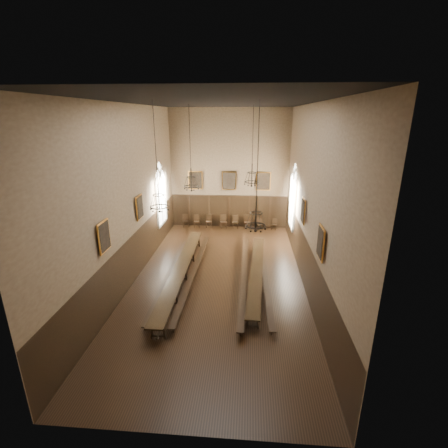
# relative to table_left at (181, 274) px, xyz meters

# --- Properties ---
(floor) EXTENTS (9.00, 18.00, 0.02)m
(floor) POSITION_rel_table_left_xyz_m (1.96, 0.21, -0.43)
(floor) COLOR black
(floor) RESTS_ON ground
(ceiling) EXTENTS (9.00, 18.00, 0.02)m
(ceiling) POSITION_rel_table_left_xyz_m (1.96, 0.21, 8.59)
(ceiling) COLOR black
(ceiling) RESTS_ON ground
(wall_back) EXTENTS (9.00, 0.02, 9.00)m
(wall_back) POSITION_rel_table_left_xyz_m (1.96, 9.22, 4.08)
(wall_back) COLOR #7E684E
(wall_back) RESTS_ON ground
(wall_front) EXTENTS (9.00, 0.02, 9.00)m
(wall_front) POSITION_rel_table_left_xyz_m (1.96, -8.80, 4.08)
(wall_front) COLOR #7E684E
(wall_front) RESTS_ON ground
(wall_left) EXTENTS (0.02, 18.00, 9.00)m
(wall_left) POSITION_rel_table_left_xyz_m (-2.55, 0.21, 4.08)
(wall_left) COLOR #7E684E
(wall_left) RESTS_ON ground
(wall_right) EXTENTS (0.02, 18.00, 9.00)m
(wall_right) POSITION_rel_table_left_xyz_m (6.47, 0.21, 4.08)
(wall_right) COLOR #7E684E
(wall_right) RESTS_ON ground
(wainscot_panelling) EXTENTS (9.00, 18.00, 2.50)m
(wainscot_panelling) POSITION_rel_table_left_xyz_m (1.96, 0.21, 0.83)
(wainscot_panelling) COLOR black
(wainscot_panelling) RESTS_ON floor
(table_left) EXTENTS (0.83, 10.66, 0.83)m
(table_left) POSITION_rel_table_left_xyz_m (0.00, 0.00, 0.00)
(table_left) COLOR black
(table_left) RESTS_ON floor
(table_right) EXTENTS (1.11, 9.12, 0.71)m
(table_right) POSITION_rel_table_left_xyz_m (3.98, 0.24, -0.06)
(table_right) COLOR black
(table_right) RESTS_ON floor
(bench_left_outer) EXTENTS (0.51, 9.60, 0.43)m
(bench_left_outer) POSITION_rel_table_left_xyz_m (-0.64, 0.10, -0.14)
(bench_left_outer) COLOR black
(bench_left_outer) RESTS_ON floor
(bench_left_inner) EXTENTS (0.42, 10.26, 0.46)m
(bench_left_inner) POSITION_rel_table_left_xyz_m (0.60, 0.36, -0.12)
(bench_left_inner) COLOR black
(bench_left_inner) RESTS_ON floor
(bench_right_inner) EXTENTS (0.40, 10.43, 0.47)m
(bench_right_inner) POSITION_rel_table_left_xyz_m (3.32, 0.42, -0.12)
(bench_right_inner) COLOR black
(bench_right_inner) RESTS_ON floor
(bench_right_outer) EXTENTS (0.52, 9.58, 0.43)m
(bench_right_outer) POSITION_rel_table_left_xyz_m (4.43, 0.17, -0.14)
(bench_right_outer) COLOR black
(bench_right_outer) RESTS_ON floor
(chair_0) EXTENTS (0.55, 0.55, 0.99)m
(chair_0) POSITION_rel_table_left_xyz_m (-1.46, 8.77, -0.12)
(chair_0) COLOR black
(chair_0) RESTS_ON floor
(chair_1) EXTENTS (0.50, 0.50, 0.97)m
(chair_1) POSITION_rel_table_left_xyz_m (-0.57, 8.80, -0.12)
(chair_1) COLOR black
(chair_1) RESTS_ON floor
(chair_2) EXTENTS (0.47, 0.47, 1.00)m
(chair_2) POSITION_rel_table_left_xyz_m (0.39, 8.82, -0.11)
(chair_2) COLOR black
(chair_2) RESTS_ON floor
(chair_3) EXTENTS (0.56, 0.56, 1.04)m
(chair_3) POSITION_rel_table_left_xyz_m (1.55, 8.72, -0.10)
(chair_3) COLOR black
(chair_3) RESTS_ON floor
(chair_4) EXTENTS (0.49, 0.49, 1.01)m
(chair_4) POSITION_rel_table_left_xyz_m (2.48, 8.78, -0.11)
(chair_4) COLOR black
(chair_4) RESTS_ON floor
(chair_5) EXTENTS (0.49, 0.49, 1.04)m
(chair_5) POSITION_rel_table_left_xyz_m (3.40, 8.81, -0.10)
(chair_5) COLOR black
(chair_5) RESTS_ON floor
(chair_6) EXTENTS (0.45, 0.45, 0.88)m
(chair_6) POSITION_rel_table_left_xyz_m (4.40, 8.69, -0.15)
(chair_6) COLOR black
(chair_6) RESTS_ON floor
(chair_7) EXTENTS (0.47, 0.47, 0.87)m
(chair_7) POSITION_rel_table_left_xyz_m (5.51, 8.72, -0.15)
(chair_7) COLOR black
(chair_7) RESTS_ON floor
(chandelier_back_left) EXTENTS (0.83, 0.83, 4.50)m
(chandelier_back_left) POSITION_rel_table_left_xyz_m (0.26, 2.36, 4.53)
(chandelier_back_left) COLOR black
(chandelier_back_left) RESTS_ON ceiling
(chandelier_back_right) EXTENTS (0.84, 0.84, 4.35)m
(chandelier_back_right) POSITION_rel_table_left_xyz_m (3.63, 3.13, 4.68)
(chandelier_back_right) COLOR black
(chandelier_back_right) RESTS_ON ceiling
(chandelier_front_left) EXTENTS (0.77, 0.77, 4.31)m
(chandelier_front_left) POSITION_rel_table_left_xyz_m (-0.21, -2.60, 4.73)
(chandelier_front_left) COLOR black
(chandelier_front_left) RESTS_ON ceiling
(chandelier_front_right) EXTENTS (0.85, 0.85, 5.10)m
(chandelier_front_right) POSITION_rel_table_left_xyz_m (3.80, -2.44, 3.97)
(chandelier_front_right) COLOR black
(chandelier_front_right) RESTS_ON ceiling
(portrait_back_0) EXTENTS (1.10, 0.12, 1.40)m
(portrait_back_0) POSITION_rel_table_left_xyz_m (-0.64, 9.09, 3.28)
(portrait_back_0) COLOR gold
(portrait_back_0) RESTS_ON wall_back
(portrait_back_1) EXTENTS (1.10, 0.12, 1.40)m
(portrait_back_1) POSITION_rel_table_left_xyz_m (1.96, 9.09, 3.28)
(portrait_back_1) COLOR gold
(portrait_back_1) RESTS_ON wall_back
(portrait_back_2) EXTENTS (1.10, 0.12, 1.40)m
(portrait_back_2) POSITION_rel_table_left_xyz_m (4.56, 9.09, 3.28)
(portrait_back_2) COLOR gold
(portrait_back_2) RESTS_ON wall_back
(portrait_left_0) EXTENTS (0.12, 1.00, 1.30)m
(portrait_left_0) POSITION_rel_table_left_xyz_m (-2.42, 1.21, 3.28)
(portrait_left_0) COLOR gold
(portrait_left_0) RESTS_ON wall_left
(portrait_left_1) EXTENTS (0.12, 1.00, 1.30)m
(portrait_left_1) POSITION_rel_table_left_xyz_m (-2.42, -3.29, 3.28)
(portrait_left_1) COLOR gold
(portrait_left_1) RESTS_ON wall_left
(portrait_right_0) EXTENTS (0.12, 1.00, 1.30)m
(portrait_right_0) POSITION_rel_table_left_xyz_m (6.34, 1.21, 3.28)
(portrait_right_0) COLOR gold
(portrait_right_0) RESTS_ON wall_right
(portrait_right_1) EXTENTS (0.12, 1.00, 1.30)m
(portrait_right_1) POSITION_rel_table_left_xyz_m (6.34, -3.29, 3.28)
(portrait_right_1) COLOR gold
(portrait_right_1) RESTS_ON wall_right
(window_right) EXTENTS (0.20, 2.20, 4.60)m
(window_right) POSITION_rel_table_left_xyz_m (6.39, 5.71, 2.98)
(window_right) COLOR white
(window_right) RESTS_ON wall_right
(window_left) EXTENTS (0.20, 2.20, 4.60)m
(window_left) POSITION_rel_table_left_xyz_m (-2.47, 5.71, 2.98)
(window_left) COLOR white
(window_left) RESTS_ON wall_left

